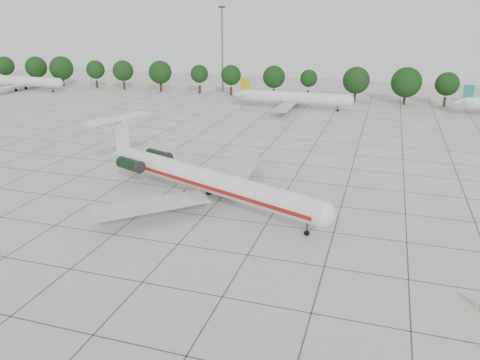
{
  "coord_description": "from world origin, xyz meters",
  "views": [
    {
      "loc": [
        20.23,
        -49.62,
        24.12
      ],
      "look_at": [
        3.2,
        4.61,
        3.5
      ],
      "focal_mm": 35.0,
      "sensor_mm": 36.0,
      "label": 1
    }
  ],
  "objects_px": {
    "bg_airliner_c": "(294,98)",
    "bg_airliner_a": "(22,81)",
    "main_airliner": "(200,178)",
    "floodlight_mast": "(222,44)"
  },
  "relations": [
    {
      "from": "main_airliner",
      "to": "floodlight_mast",
      "type": "height_order",
      "value": "floodlight_mast"
    },
    {
      "from": "bg_airliner_a",
      "to": "bg_airliner_c",
      "type": "xyz_separation_m",
      "value": [
        88.7,
        -3.62,
        0.0
      ]
    },
    {
      "from": "main_airliner",
      "to": "bg_airliner_a",
      "type": "xyz_separation_m",
      "value": [
        -88.97,
        68.82,
        -0.31
      ]
    },
    {
      "from": "bg_airliner_a",
      "to": "floodlight_mast",
      "type": "bearing_deg",
      "value": 16.86
    },
    {
      "from": "bg_airliner_c",
      "to": "bg_airliner_a",
      "type": "bearing_deg",
      "value": 177.66
    },
    {
      "from": "bg_airliner_a",
      "to": "bg_airliner_c",
      "type": "height_order",
      "value": "same"
    },
    {
      "from": "bg_airliner_a",
      "to": "floodlight_mast",
      "type": "height_order",
      "value": "floodlight_mast"
    },
    {
      "from": "bg_airliner_c",
      "to": "floodlight_mast",
      "type": "xyz_separation_m",
      "value": [
        -27.3,
        22.23,
        11.37
      ]
    },
    {
      "from": "floodlight_mast",
      "to": "main_airliner",
      "type": "bearing_deg",
      "value": -72.5
    },
    {
      "from": "main_airliner",
      "to": "floodlight_mast",
      "type": "xyz_separation_m",
      "value": [
        -27.56,
        87.42,
        11.06
      ]
    }
  ]
}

